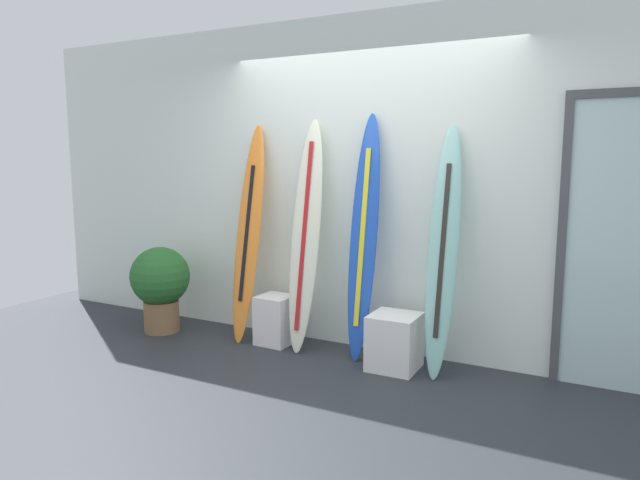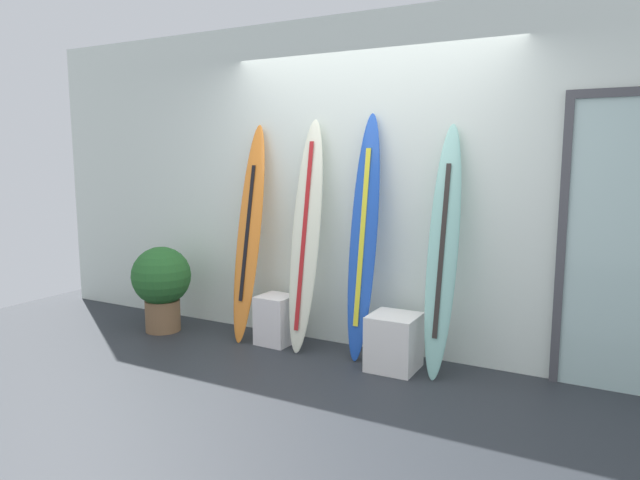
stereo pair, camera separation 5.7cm
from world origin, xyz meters
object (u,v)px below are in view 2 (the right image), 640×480
object	(u,v)px
surfboard_seafoam	(443,251)
display_block_left	(276,320)
surfboard_sunset	(249,233)
display_block_center	(394,342)
surfboard_ivory	(306,237)
potted_plant	(162,282)
surfboard_cobalt	(363,239)

from	to	relation	value
surfboard_seafoam	display_block_left	xyz separation A→B (m)	(-1.47, -0.02, -0.73)
display_block_left	surfboard_sunset	bearing A→B (deg)	175.64
surfboard_sunset	display_block_center	size ratio (longest dim) A/B	4.47
surfboard_sunset	display_block_left	xyz separation A→B (m)	(0.29, -0.02, -0.75)
display_block_left	display_block_center	world-z (taller)	display_block_center
surfboard_ivory	display_block_left	distance (m)	0.80
surfboard_seafoam	display_block_left	size ratio (longest dim) A/B	4.40
surfboard_sunset	potted_plant	distance (m)	1.01
surfboard_sunset	surfboard_seafoam	distance (m)	1.77
surfboard_ivory	display_block_center	size ratio (longest dim) A/B	4.53
display_block_left	surfboard_seafoam	bearing A→B (deg)	0.84
display_block_center	surfboard_sunset	bearing A→B (deg)	175.81
potted_plant	surfboard_seafoam	bearing A→B (deg)	4.84
display_block_left	display_block_center	distance (m)	1.14
surfboard_ivory	display_block_center	distance (m)	1.14
surfboard_cobalt	potted_plant	bearing A→B (deg)	-172.34
potted_plant	display_block_left	bearing A→B (deg)	9.90
display_block_center	surfboard_ivory	bearing A→B (deg)	172.76
surfboard_cobalt	surfboard_seafoam	size ratio (longest dim) A/B	1.05
surfboard_seafoam	display_block_left	world-z (taller)	surfboard_seafoam
surfboard_ivory	surfboard_cobalt	xyz separation A→B (m)	(0.52, 0.04, 0.01)
surfboard_seafoam	potted_plant	world-z (taller)	surfboard_seafoam
display_block_left	potted_plant	world-z (taller)	potted_plant
potted_plant	display_block_center	bearing A→B (deg)	2.94
surfboard_cobalt	display_block_center	distance (m)	0.85
surfboard_cobalt	surfboard_seafoam	world-z (taller)	surfboard_cobalt
surfboard_cobalt	display_block_left	xyz separation A→B (m)	(-0.81, -0.06, -0.76)
surfboard_sunset	display_block_center	bearing A→B (deg)	-4.19
display_block_center	potted_plant	size ratio (longest dim) A/B	0.54
surfboard_cobalt	display_block_left	distance (m)	1.11
surfboard_cobalt	display_block_center	bearing A→B (deg)	-23.50
surfboard_cobalt	potted_plant	world-z (taller)	surfboard_cobalt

